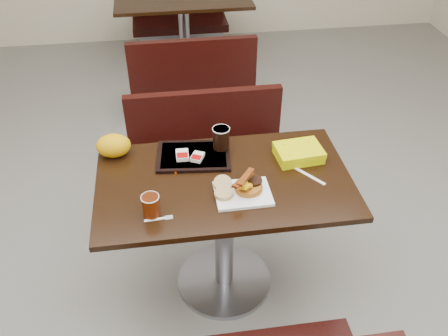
{
  "coord_description": "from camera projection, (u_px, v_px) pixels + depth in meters",
  "views": [
    {
      "loc": [
        -0.25,
        -1.74,
        2.19
      ],
      "look_at": [
        -0.0,
        -0.0,
        0.82
      ],
      "focal_mm": 38.65,
      "sensor_mm": 36.0,
      "label": 1
    }
  ],
  "objects": [
    {
      "name": "scrambled_eggs",
      "position": [
        243.0,
        184.0,
        2.14
      ],
      "size": [
        0.1,
        0.09,
        0.05
      ],
      "primitive_type": "ellipsoid",
      "rotation": [
        0.0,
        0.0,
        0.13
      ],
      "color": "#E89B04",
      "rests_on": "pancake_stack"
    },
    {
      "name": "condiment_ketchup",
      "position": [
        187.0,
        168.0,
        2.33
      ],
      "size": [
        0.05,
        0.04,
        0.01
      ],
      "primitive_type": "cube",
      "rotation": [
        0.0,
        0.0,
        -0.29
      ],
      "color": "#8C0504",
      "rests_on": "table_near"
    },
    {
      "name": "tray",
      "position": [
        194.0,
        156.0,
        2.4
      ],
      "size": [
        0.38,
        0.29,
        0.02
      ],
      "primitive_type": "cube",
      "rotation": [
        0.0,
        0.0,
        -0.1
      ],
      "color": "black",
      "rests_on": "table_near"
    },
    {
      "name": "knife",
      "position": [
        310.0,
        176.0,
        2.29
      ],
      "size": [
        0.12,
        0.15,
        0.0
      ],
      "primitive_type": "cube",
      "rotation": [
        0.0,
        0.0,
        -0.93
      ],
      "color": "white",
      "rests_on": "table_near"
    },
    {
      "name": "paper_bag",
      "position": [
        114.0,
        146.0,
        2.38
      ],
      "size": [
        0.18,
        0.14,
        0.12
      ],
      "primitive_type": "ellipsoid",
      "rotation": [
        0.0,
        0.0,
        0.07
      ],
      "color": "#D9AC07",
      "rests_on": "table_near"
    },
    {
      "name": "sausage_patty",
      "position": [
        254.0,
        181.0,
        2.19
      ],
      "size": [
        0.09,
        0.09,
        0.01
      ],
      "primitive_type": "cylinder",
      "rotation": [
        0.0,
        0.0,
        -0.23
      ],
      "color": "black",
      "rests_on": "pancake_stack"
    },
    {
      "name": "bench_near_n",
      "position": [
        208.0,
        158.0,
        3.06
      ],
      "size": [
        1.0,
        0.46,
        0.72
      ],
      "primitive_type": null,
      "color": "black",
      "rests_on": "floor"
    },
    {
      "name": "bacon_strips",
      "position": [
        243.0,
        179.0,
        2.12
      ],
      "size": [
        0.15,
        0.16,
        0.01
      ],
      "primitive_type": null,
      "rotation": [
        0.0,
        0.0,
        0.85
      ],
      "color": "#4C1305",
      "rests_on": "scrambled_eggs"
    },
    {
      "name": "condiment_syrup",
      "position": [
        177.0,
        170.0,
        2.32
      ],
      "size": [
        0.06,
        0.05,
        0.01
      ],
      "primitive_type": "cube",
      "rotation": [
        0.0,
        0.0,
        0.57
      ],
      "color": "#B83207",
      "rests_on": "table_near"
    },
    {
      "name": "hashbrown_sleeve_right",
      "position": [
        197.0,
        157.0,
        2.36
      ],
      "size": [
        0.08,
        0.09,
        0.02
      ],
      "primitive_type": "cube",
      "rotation": [
        0.0,
        0.0,
        -0.45
      ],
      "color": "silver",
      "rests_on": "tray"
    },
    {
      "name": "clamshell",
      "position": [
        299.0,
        153.0,
        2.38
      ],
      "size": [
        0.24,
        0.19,
        0.06
      ],
      "primitive_type": "cube",
      "rotation": [
        0.0,
        0.0,
        0.09
      ],
      "color": "#D1D203",
      "rests_on": "table_near"
    },
    {
      "name": "table_far",
      "position": [
        185.0,
        37.0,
        4.53
      ],
      "size": [
        1.2,
        0.7,
        0.75
      ],
      "primitive_type": null,
      "color": "black",
      "rests_on": "floor"
    },
    {
      "name": "coffee_cup_far",
      "position": [
        221.0,
        138.0,
        2.41
      ],
      "size": [
        0.1,
        0.1,
        0.11
      ],
      "primitive_type": "cylinder",
      "rotation": [
        0.0,
        0.0,
        -0.22
      ],
      "color": "black",
      "rests_on": "tray"
    },
    {
      "name": "coffee_cup_near",
      "position": [
        151.0,
        206.0,
        2.05
      ],
      "size": [
        0.1,
        0.1,
        0.1
      ],
      "primitive_type": "cylinder",
      "rotation": [
        0.0,
        0.0,
        0.43
      ],
      "color": "maroon",
      "rests_on": "table_near"
    },
    {
      "name": "muffin_top",
      "position": [
        223.0,
        183.0,
        2.19
      ],
      "size": [
        0.08,
        0.09,
        0.05
      ],
      "primitive_type": "cylinder",
      "rotation": [
        0.38,
        0.0,
        -0.01
      ],
      "color": "tan",
      "rests_on": "platter"
    },
    {
      "name": "pancake_stack",
      "position": [
        249.0,
        187.0,
        2.18
      ],
      "size": [
        0.15,
        0.15,
        0.03
      ],
      "primitive_type": "cylinder",
      "rotation": [
        0.0,
        0.0,
        -0.2
      ],
      "color": "#A9511C",
      "rests_on": "platter"
    },
    {
      "name": "platter",
      "position": [
        243.0,
        194.0,
        2.18
      ],
      "size": [
        0.25,
        0.2,
        0.01
      ],
      "primitive_type": "cube",
      "rotation": [
        0.0,
        0.0,
        0.01
      ],
      "color": "white",
      "rests_on": "table_near"
    },
    {
      "name": "bench_far_n",
      "position": [
        179.0,
        12.0,
        5.08
      ],
      "size": [
        1.0,
        0.46,
        0.72
      ],
      "primitive_type": null,
      "color": "black",
      "rests_on": "floor"
    },
    {
      "name": "floor",
      "position": [
        224.0,
        281.0,
        2.73
      ],
      "size": [
        6.0,
        7.0,
        0.01
      ],
      "primitive_type": "cube",
      "color": "gray",
      "rests_on": "ground"
    },
    {
      "name": "fork",
      "position": [
        155.0,
        220.0,
        2.05
      ],
      "size": [
        0.12,
        0.03,
        0.0
      ],
      "primitive_type": null,
      "rotation": [
        0.0,
        0.0,
        0.07
      ],
      "color": "white",
      "rests_on": "table_near"
    },
    {
      "name": "table_near",
      "position": [
        224.0,
        235.0,
        2.5
      ],
      "size": [
        1.2,
        0.7,
        0.75
      ],
      "primitive_type": null,
      "color": "black",
      "rests_on": "floor"
    },
    {
      "name": "muffin_bottom",
      "position": [
        224.0,
        194.0,
        2.15
      ],
      "size": [
        0.09,
        0.09,
        0.02
      ],
      "primitive_type": "cylinder",
      "rotation": [
        0.0,
        0.0,
        -0.1
      ],
      "color": "tan",
      "rests_on": "platter"
    },
    {
      "name": "hashbrown_sleeve_left",
      "position": [
        182.0,
        155.0,
        2.37
      ],
      "size": [
        0.06,
        0.08,
        0.02
      ],
      "primitive_type": "cube",
      "rotation": [
        0.0,
        0.0,
        -0.02
      ],
      "color": "silver",
      "rests_on": "tray"
    },
    {
      "name": "bench_far_s",
      "position": [
        191.0,
        72.0,
        3.99
      ],
      "size": [
        1.0,
        0.46,
        0.72
      ],
      "primitive_type": null,
      "color": "black",
      "rests_on": "floor"
    }
  ]
}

